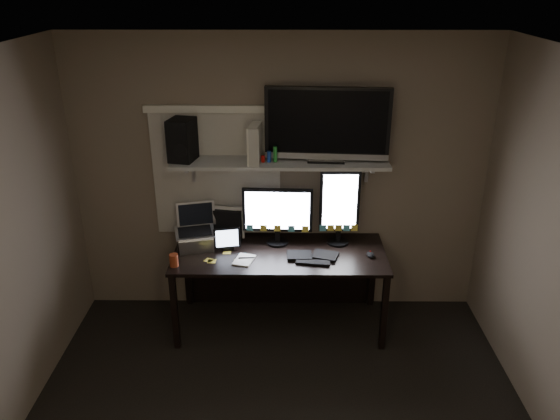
{
  "coord_description": "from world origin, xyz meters",
  "views": [
    {
      "loc": [
        0.03,
        -2.67,
        2.92
      ],
      "look_at": [
        0.0,
        1.25,
        1.2
      ],
      "focal_mm": 35.0,
      "sensor_mm": 36.0,
      "label": 1
    }
  ],
  "objects_px": {
    "tablet": "(227,239)",
    "game_console": "(255,144)",
    "cup": "(174,260)",
    "speaker": "(182,140)",
    "monitor_landscape": "(278,216)",
    "laptop": "(195,228)",
    "mouse": "(371,255)",
    "keyboard": "(312,256)",
    "tv": "(327,125)",
    "desk": "(280,263)",
    "monitor_portrait": "(339,207)"
  },
  "relations": [
    {
      "from": "monitor_landscape",
      "to": "desk",
      "type": "bearing_deg",
      "value": -64.77
    },
    {
      "from": "desk",
      "to": "cup",
      "type": "distance_m",
      "value": 0.95
    },
    {
      "from": "cup",
      "to": "tv",
      "type": "distance_m",
      "value": 1.65
    },
    {
      "from": "laptop",
      "to": "game_console",
      "type": "distance_m",
      "value": 0.89
    },
    {
      "from": "laptop",
      "to": "keyboard",
      "type": "bearing_deg",
      "value": -23.23
    },
    {
      "from": "keyboard",
      "to": "tv",
      "type": "bearing_deg",
      "value": 77.91
    },
    {
      "from": "monitor_landscape",
      "to": "keyboard",
      "type": "height_order",
      "value": "monitor_landscape"
    },
    {
      "from": "tablet",
      "to": "cup",
      "type": "height_order",
      "value": "tablet"
    },
    {
      "from": "cup",
      "to": "speaker",
      "type": "height_order",
      "value": "speaker"
    },
    {
      "from": "keyboard",
      "to": "speaker",
      "type": "relative_size",
      "value": 1.23
    },
    {
      "from": "tv",
      "to": "game_console",
      "type": "distance_m",
      "value": 0.61
    },
    {
      "from": "tablet",
      "to": "game_console",
      "type": "distance_m",
      "value": 0.85
    },
    {
      "from": "monitor_landscape",
      "to": "game_console",
      "type": "height_order",
      "value": "game_console"
    },
    {
      "from": "tablet",
      "to": "speaker",
      "type": "height_order",
      "value": "speaker"
    },
    {
      "from": "tablet",
      "to": "cup",
      "type": "distance_m",
      "value": 0.5
    },
    {
      "from": "tv",
      "to": "speaker",
      "type": "xyz_separation_m",
      "value": [
        -1.18,
        0.0,
        -0.13
      ]
    },
    {
      "from": "game_console",
      "to": "monitor_landscape",
      "type": "bearing_deg",
      "value": 6.61
    },
    {
      "from": "monitor_portrait",
      "to": "mouse",
      "type": "relative_size",
      "value": 6.96
    },
    {
      "from": "mouse",
      "to": "game_console",
      "type": "height_order",
      "value": "game_console"
    },
    {
      "from": "cup",
      "to": "speaker",
      "type": "xyz_separation_m",
      "value": [
        0.05,
        0.46,
        0.87
      ]
    },
    {
      "from": "keyboard",
      "to": "game_console",
      "type": "distance_m",
      "value": 1.04
    },
    {
      "from": "desk",
      "to": "mouse",
      "type": "xyz_separation_m",
      "value": [
        0.76,
        -0.19,
        0.19
      ]
    },
    {
      "from": "mouse",
      "to": "laptop",
      "type": "height_order",
      "value": "laptop"
    },
    {
      "from": "desk",
      "to": "tablet",
      "type": "height_order",
      "value": "tablet"
    },
    {
      "from": "laptop",
      "to": "mouse",
      "type": "bearing_deg",
      "value": -19.74
    },
    {
      "from": "monitor_landscape",
      "to": "speaker",
      "type": "xyz_separation_m",
      "value": [
        -0.78,
        0.05,
        0.66
      ]
    },
    {
      "from": "desk",
      "to": "monitor_landscape",
      "type": "height_order",
      "value": "monitor_landscape"
    },
    {
      "from": "mouse",
      "to": "game_console",
      "type": "relative_size",
      "value": 0.31
    },
    {
      "from": "keyboard",
      "to": "tablet",
      "type": "bearing_deg",
      "value": 177.84
    },
    {
      "from": "tablet",
      "to": "laptop",
      "type": "relative_size",
      "value": 0.61
    },
    {
      "from": "keyboard",
      "to": "laptop",
      "type": "height_order",
      "value": "laptop"
    },
    {
      "from": "monitor_portrait",
      "to": "monitor_landscape",
      "type": "bearing_deg",
      "value": -179.78
    },
    {
      "from": "monitor_portrait",
      "to": "tablet",
      "type": "distance_m",
      "value": 0.99
    },
    {
      "from": "desk",
      "to": "tv",
      "type": "height_order",
      "value": "tv"
    },
    {
      "from": "desk",
      "to": "laptop",
      "type": "height_order",
      "value": "laptop"
    },
    {
      "from": "tv",
      "to": "keyboard",
      "type": "bearing_deg",
      "value": -106.05
    },
    {
      "from": "monitor_portrait",
      "to": "mouse",
      "type": "height_order",
      "value": "monitor_portrait"
    },
    {
      "from": "laptop",
      "to": "cup",
      "type": "xyz_separation_m",
      "value": [
        -0.13,
        -0.32,
        -0.13
      ]
    },
    {
      "from": "tablet",
      "to": "cup",
      "type": "bearing_deg",
      "value": -155.25
    },
    {
      "from": "monitor_portrait",
      "to": "laptop",
      "type": "height_order",
      "value": "monitor_portrait"
    },
    {
      "from": "game_console",
      "to": "speaker",
      "type": "xyz_separation_m",
      "value": [
        -0.6,
        0.04,
        0.02
      ]
    },
    {
      "from": "keyboard",
      "to": "cup",
      "type": "xyz_separation_m",
      "value": [
        -1.13,
        -0.16,
        0.04
      ]
    },
    {
      "from": "keyboard",
      "to": "cup",
      "type": "relative_size",
      "value": 4.11
    },
    {
      "from": "tablet",
      "to": "laptop",
      "type": "distance_m",
      "value": 0.29
    },
    {
      "from": "laptop",
      "to": "speaker",
      "type": "xyz_separation_m",
      "value": [
        -0.08,
        0.14,
        0.74
      ]
    },
    {
      "from": "monitor_portrait",
      "to": "laptop",
      "type": "xyz_separation_m",
      "value": [
        -1.23,
        -0.1,
        -0.16
      ]
    },
    {
      "from": "desk",
      "to": "monitor_portrait",
      "type": "height_order",
      "value": "monitor_portrait"
    },
    {
      "from": "laptop",
      "to": "game_console",
      "type": "relative_size",
      "value": 1.19
    },
    {
      "from": "monitor_landscape",
      "to": "game_console",
      "type": "distance_m",
      "value": 0.67
    },
    {
      "from": "laptop",
      "to": "cup",
      "type": "distance_m",
      "value": 0.37
    }
  ]
}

